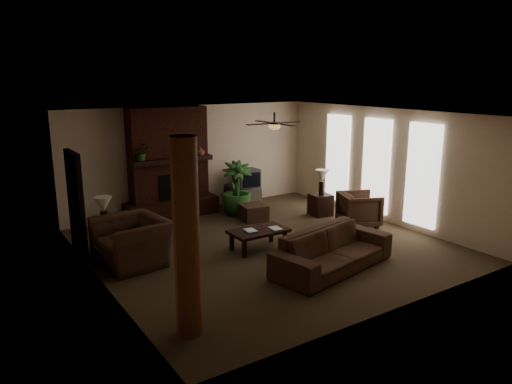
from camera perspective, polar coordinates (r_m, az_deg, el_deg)
room_shell at (r=10.03m, az=1.25°, el=1.22°), size 7.00×7.00×7.00m
fireplace at (r=12.49m, az=-10.22°, el=2.33°), size 2.40×0.70×2.80m
windows at (r=12.42m, az=13.99°, el=2.99°), size 0.08×3.65×2.35m
log_column at (r=6.60m, az=-8.21°, el=-5.56°), size 0.36×0.36×2.80m
doorway at (r=10.41m, az=-20.51°, el=-1.19°), size 0.10×1.00×2.10m
ceiling_fan at (r=10.32m, az=2.18°, el=7.91°), size 1.35×1.35×0.37m
sofa at (r=9.16m, az=9.10°, el=-6.03°), size 2.66×1.24×1.00m
armchair_left at (r=9.58m, az=-14.45°, el=-4.82°), size 1.04×1.46×1.19m
armchair_right at (r=11.88m, az=12.11°, el=-1.83°), size 1.10×1.13×0.90m
coffee_table at (r=10.08m, az=0.29°, el=-4.78°), size 1.20×0.70×0.43m
ottoman at (r=12.12m, az=-0.29°, el=-2.44°), size 0.68×0.68×0.40m
tv_stand at (r=13.55m, az=-1.27°, el=-0.50°), size 0.97×0.76×0.50m
tv at (r=13.43m, az=-1.09°, el=1.61°), size 0.68×0.56×0.52m
floor_vase at (r=13.00m, az=-3.09°, el=-0.31°), size 0.34×0.34×0.77m
floor_plant at (r=12.57m, az=-2.30°, el=-0.96°), size 1.11×1.55×0.79m
side_table_left at (r=10.36m, az=-17.27°, el=-5.47°), size 0.62×0.62×0.55m
lamp_left at (r=10.13m, az=-17.59°, el=-1.63°), size 0.45×0.45×0.65m
side_table_right at (r=12.67m, az=7.63°, el=-1.50°), size 0.55×0.55×0.55m
lamp_right at (r=12.51m, az=7.79°, el=1.72°), size 0.37×0.37×0.65m
mantel_plant at (r=11.89m, az=-13.43°, el=4.39°), size 0.41×0.45×0.33m
mantel_vase at (r=12.44m, az=-6.60°, el=4.81°), size 0.28×0.28×0.22m
book_a at (r=9.88m, az=-1.23°, el=-3.94°), size 0.22×0.05×0.29m
book_b at (r=10.02m, az=1.80°, el=-3.68°), size 0.21×0.05×0.29m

